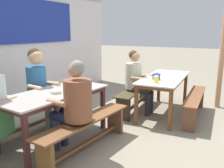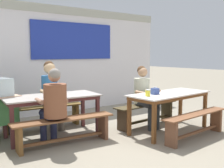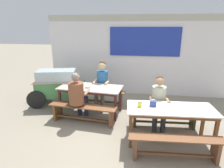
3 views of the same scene
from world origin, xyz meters
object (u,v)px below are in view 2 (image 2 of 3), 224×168
object	(u,v)px
dining_table_near	(170,97)
soup_bowl	(51,95)
bench_near_back	(146,111)
person_left_back_turned	(54,102)
condiment_jar	(148,93)
dining_table_far	(52,100)
person_center_facing	(51,90)
bench_near_front	(196,122)
tissue_box	(155,91)
person_right_near_table	(144,93)
bench_far_front	(65,127)
bench_far_back	(43,114)

from	to	relation	value
dining_table_near	soup_bowl	distance (m)	2.20
bench_near_back	person_left_back_turned	bearing A→B (deg)	-179.32
person_left_back_turned	condiment_jar	world-z (taller)	person_left_back_turned
dining_table_far	person_center_facing	size ratio (longest dim) A/B	1.29
bench_near_back	bench_near_front	bearing A→B (deg)	-86.46
bench_near_front	tissue_box	world-z (taller)	tissue_box
person_right_near_table	condiment_jar	size ratio (longest dim) A/B	10.27
bench_near_back	tissue_box	size ratio (longest dim) A/B	11.57
tissue_box	condiment_jar	size ratio (longest dim) A/B	1.14
bench_near_back	dining_table_far	bearing A→B (deg)	165.80
bench_far_front	person_left_back_turned	xyz separation A→B (m)	(-0.14, 0.08, 0.41)
bench_far_front	bench_near_front	world-z (taller)	same
bench_near_front	tissue_box	distance (m)	0.90
dining_table_far	soup_bowl	distance (m)	0.13
dining_table_far	bench_far_back	size ratio (longest dim) A/B	1.04
person_center_facing	tissue_box	bearing A→B (deg)	-47.69
dining_table_far	bench_far_front	xyz separation A→B (m)	(-0.05, -0.58, -0.36)
bench_far_front	person_left_back_turned	size ratio (longest dim) A/B	1.35
bench_near_front	condiment_jar	distance (m)	0.99
bench_far_front	person_right_near_table	size ratio (longest dim) A/B	1.37
bench_near_front	person_center_facing	world-z (taller)	person_center_facing
person_center_facing	condiment_jar	bearing A→B (deg)	-55.16
person_center_facing	person_right_near_table	bearing A→B (deg)	-34.72
dining_table_near	person_right_near_table	distance (m)	0.53
dining_table_near	person_center_facing	xyz separation A→B (m)	(-1.71, 1.56, 0.10)
bench_far_back	person_right_near_table	size ratio (longest dim) A/B	1.35
dining_table_near	person_right_near_table	xyz separation A→B (m)	(-0.19, 0.50, 0.03)
condiment_jar	soup_bowl	bearing A→B (deg)	143.10
bench_far_back	soup_bowl	distance (m)	0.80
dining_table_far	dining_table_near	bearing A→B (deg)	-28.84
dining_table_near	person_center_facing	size ratio (longest dim) A/B	1.31
dining_table_far	bench_near_back	world-z (taller)	dining_table_far
bench_far_back	bench_far_front	size ratio (longest dim) A/B	0.98
dining_table_near	soup_bowl	bearing A→B (deg)	153.30
dining_table_near	bench_far_front	xyz separation A→B (m)	(-1.97, 0.48, -0.36)
person_left_back_turned	condiment_jar	bearing A→B (deg)	-21.33
person_right_near_table	dining_table_far	bearing A→B (deg)	162.15
bench_near_front	person_left_back_turned	size ratio (longest dim) A/B	1.31
bench_far_front	bench_far_back	bearing A→B (deg)	84.73
tissue_box	condiment_jar	xyz separation A→B (m)	(-0.26, -0.08, 0.00)
dining_table_far	bench_near_front	world-z (taller)	dining_table_far
bench_far_back	person_right_near_table	bearing A→B (deg)	-34.09
dining_table_far	bench_far_front	distance (m)	0.69
person_center_facing	soup_bowl	bearing A→B (deg)	-114.02
soup_bowl	dining_table_far	bearing A→B (deg)	54.53
person_right_near_table	tissue_box	world-z (taller)	person_right_near_table
person_left_back_turned	person_center_facing	distance (m)	1.08
dining_table_near	bench_near_back	xyz separation A→B (m)	(-0.04, 0.58, -0.38)
dining_table_near	person_center_facing	bearing A→B (deg)	137.73
bench_far_back	bench_near_back	world-z (taller)	same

